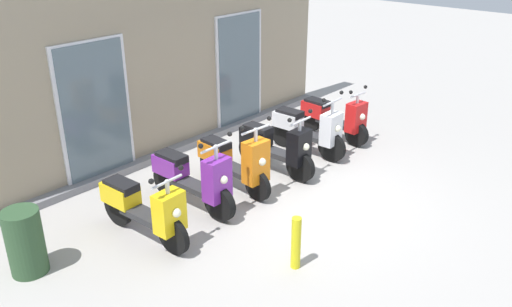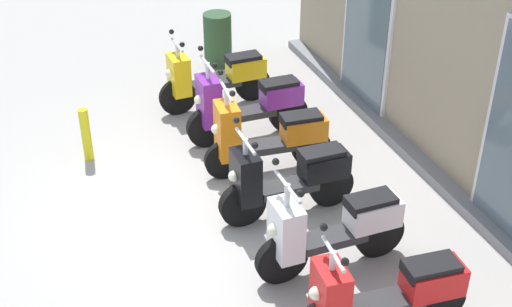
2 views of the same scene
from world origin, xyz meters
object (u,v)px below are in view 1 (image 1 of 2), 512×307
object	(u,v)px
scooter_yellow	(143,207)
trash_bin	(25,242)
scooter_white	(308,129)
curb_bollard	(296,243)
scooter_red	(334,117)
scooter_orange	(235,161)
scooter_black	(276,147)
scooter_purple	(193,179)

from	to	relation	value
scooter_yellow	trash_bin	world-z (taller)	scooter_yellow
scooter_white	curb_bollard	bearing A→B (deg)	-146.04
scooter_red	scooter_white	bearing A→B (deg)	-176.28
scooter_white	trash_bin	bearing A→B (deg)	175.18
scooter_orange	scooter_red	distance (m)	2.82
scooter_white	trash_bin	distance (m)	5.12
scooter_yellow	scooter_orange	size ratio (longest dim) A/B	1.04
scooter_black	curb_bollard	world-z (taller)	scooter_black
scooter_yellow	scooter_white	distance (m)	3.71
scooter_purple	curb_bollard	distance (m)	2.03
scooter_black	scooter_red	distance (m)	1.92
scooter_yellow	scooter_orange	xyz separation A→B (m)	(1.82, 0.07, 0.02)
scooter_purple	scooter_white	bearing A→B (deg)	-1.57
scooter_black	scooter_orange	bearing A→B (deg)	174.29
scooter_black	scooter_red	bearing A→B (deg)	3.80
curb_bollard	scooter_purple	bearing A→B (deg)	85.16
scooter_yellow	curb_bollard	size ratio (longest dim) A/B	2.34
scooter_yellow	scooter_red	world-z (taller)	scooter_yellow
scooter_yellow	scooter_red	bearing A→B (deg)	1.30
scooter_purple	scooter_white	xyz separation A→B (m)	(2.72, -0.07, 0.00)
scooter_orange	scooter_white	world-z (taller)	scooter_orange
scooter_orange	trash_bin	world-z (taller)	scooter_orange
scooter_black	curb_bollard	size ratio (longest dim) A/B	2.23
scooter_orange	scooter_white	xyz separation A→B (m)	(1.88, -0.02, -0.01)
trash_bin	scooter_black	bearing A→B (deg)	-6.88
scooter_yellow	scooter_white	size ratio (longest dim) A/B	1.02
scooter_purple	scooter_orange	distance (m)	0.84
scooter_orange	scooter_black	distance (m)	0.90
scooter_yellow	curb_bollard	xyz separation A→B (m)	(0.82, -1.90, -0.13)
scooter_purple	curb_bollard	world-z (taller)	scooter_purple
trash_bin	scooter_white	bearing A→B (deg)	-4.82
scooter_orange	curb_bollard	world-z (taller)	scooter_orange
scooter_purple	trash_bin	world-z (taller)	scooter_purple
scooter_yellow	scooter_orange	bearing A→B (deg)	2.13
trash_bin	curb_bollard	size ratio (longest dim) A/B	1.20
scooter_white	curb_bollard	xyz separation A→B (m)	(-2.89, -1.95, -0.14)
scooter_white	trash_bin	xyz separation A→B (m)	(-5.10, 0.43, -0.07)
scooter_black	curb_bollard	distance (m)	2.68
scooter_purple	trash_bin	distance (m)	2.41
scooter_yellow	scooter_orange	distance (m)	1.83
scooter_yellow	scooter_purple	bearing A→B (deg)	6.86
scooter_red	trash_bin	distance (m)	6.04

